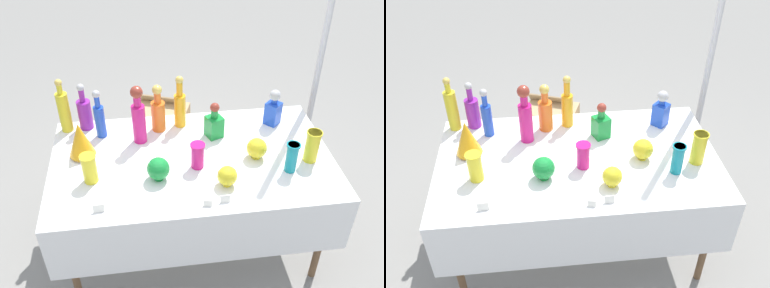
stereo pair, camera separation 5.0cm
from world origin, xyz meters
The scene contains 24 objects.
ground_plane centered at (0.00, 0.00, 0.00)m, with size 40.00×40.00×0.00m, color gray.
display_table centered at (0.00, -0.04, 0.69)m, with size 1.67×0.96×0.76m.
tall_bottle_0 centered at (-0.54, 0.29, 0.90)m, with size 0.06×0.06×0.33m.
tall_bottle_1 centered at (-0.64, 0.40, 0.88)m, with size 0.09×0.09×0.32m.
tall_bottle_2 centered at (-0.17, 0.32, 0.89)m, with size 0.09×0.09×0.32m.
tall_bottle_3 centered at (-0.30, 0.21, 0.94)m, with size 0.08×0.08×0.39m.
tall_bottle_4 centered at (-0.76, 0.39, 0.91)m, with size 0.08×0.08×0.37m.
tall_bottle_5 centered at (-0.03, 0.35, 0.91)m, with size 0.07×0.07×0.36m.
square_decanter_0 centered at (0.17, 0.20, 0.86)m, with size 0.12×0.12×0.24m.
square_decanter_1 centered at (0.57, 0.29, 0.87)m, with size 0.12×0.12×0.25m.
slender_vase_0 centered at (0.02, -0.09, 0.85)m, with size 0.09×0.09×0.16m.
slender_vase_1 centered at (0.69, -0.11, 0.87)m, with size 0.09×0.09×0.20m.
slender_vase_2 centered at (-0.58, -0.13, 0.85)m, with size 0.09×0.09×0.18m.
slender_vase_3 centered at (0.54, -0.19, 0.86)m, with size 0.08×0.08×0.18m.
fluted_vase_0 centered at (-0.64, 0.11, 0.88)m, with size 0.15×0.15×0.23m.
round_bowl_0 centered at (-0.21, -0.16, 0.83)m, with size 0.13×0.13×0.14m.
round_bowl_1 centered at (0.38, -0.05, 0.83)m, with size 0.12×0.12×0.13m.
round_bowl_2 centered at (0.16, -0.26, 0.82)m, with size 0.11×0.11×0.12m.
price_tag_left centered at (0.12, -0.39, 0.78)m, with size 0.05×0.01×0.04m, color white.
price_tag_center centered at (0.03, -0.41, 0.78)m, with size 0.05×0.01×0.04m, color white.
price_tag_right centered at (-0.53, -0.38, 0.78)m, with size 0.06×0.01×0.04m, color white.
cardboard_box_behind_left centered at (-0.11, 1.14, 0.20)m, with size 0.51×0.43×0.48m.
cardboard_box_behind_right centered at (0.15, 0.87, 0.15)m, with size 0.46×0.41×0.39m.
canopy_pole centered at (0.99, 0.63, 1.09)m, with size 0.18×0.18×2.72m.
Camera 2 is at (-0.21, -1.97, 2.36)m, focal length 40.00 mm.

